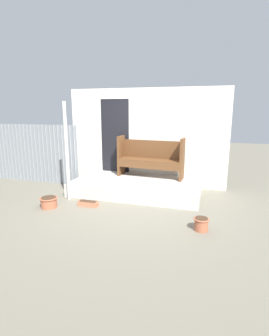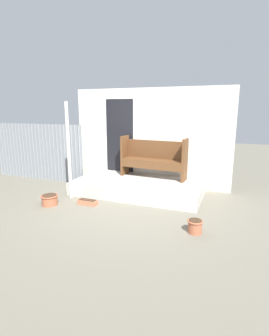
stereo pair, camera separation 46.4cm
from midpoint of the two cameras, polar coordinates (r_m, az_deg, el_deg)
name	(u,v)px [view 2 (the right image)]	position (r m, az deg, el deg)	size (l,w,h in m)	color
ground_plane	(128,204)	(5.86, 0.84, -7.84)	(24.00, 24.00, 0.00)	#706B5B
porch_slab	(138,187)	(6.55, 2.89, -4.17)	(3.12, 1.62, 0.31)	beige
house_wall	(148,138)	(7.12, 4.84, 6.59)	(4.32, 0.08, 2.60)	white
fence_corrugated	(37,152)	(8.17, -18.89, 3.34)	(3.07, 0.05, 1.64)	gray
support_post	(69,151)	(6.15, -12.08, 3.59)	(0.07, 0.07, 2.22)	white
bench	(154,157)	(6.78, 6.16, 2.46)	(1.73, 0.52, 1.05)	brown
flower_pot_left	(50,199)	(5.98, -15.90, -6.64)	(0.38, 0.38, 0.23)	#B26042
flower_pot_middle	(195,226)	(4.70, 15.87, -12.05)	(0.27, 0.27, 0.23)	#B26042
planter_box_rect	(88,202)	(5.85, -7.93, -7.41)	(0.44, 0.16, 0.11)	#C67251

